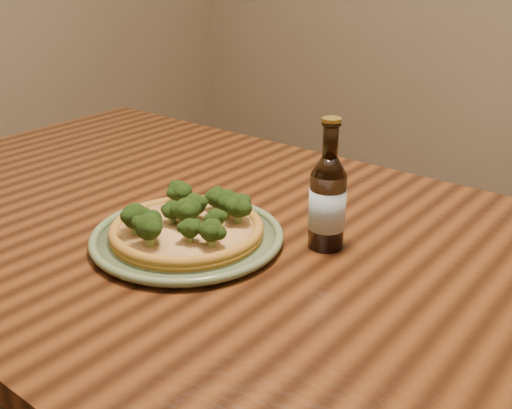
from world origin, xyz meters
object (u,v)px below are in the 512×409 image
Objects in this scene: table at (229,277)px; pizza at (188,225)px; plate at (187,237)px; beer_bottle at (328,201)px.

pizza is (-0.02, -0.08, 0.12)m from table.
pizza is (0.00, 0.00, 0.02)m from plate.
plate reaches higher than table.
pizza reaches higher than table.
table is 7.56× the size of beer_bottle.
plate is 1.48× the size of beer_bottle.
plate is at bearing -140.42° from pizza.
table is at bearing 74.28° from plate.
beer_bottle reaches higher than pizza.
plate is at bearing -131.63° from beer_bottle.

